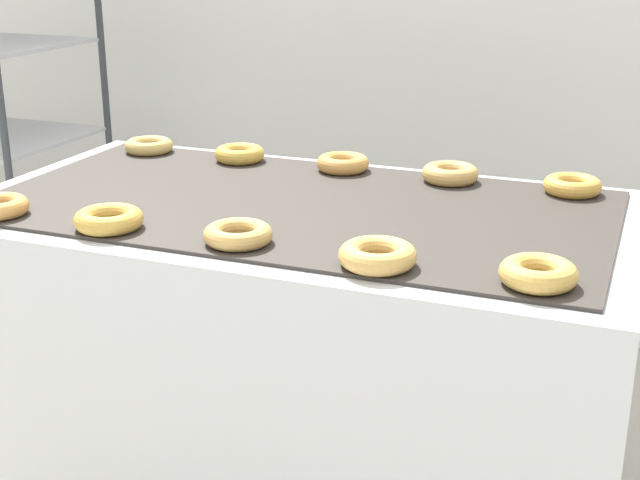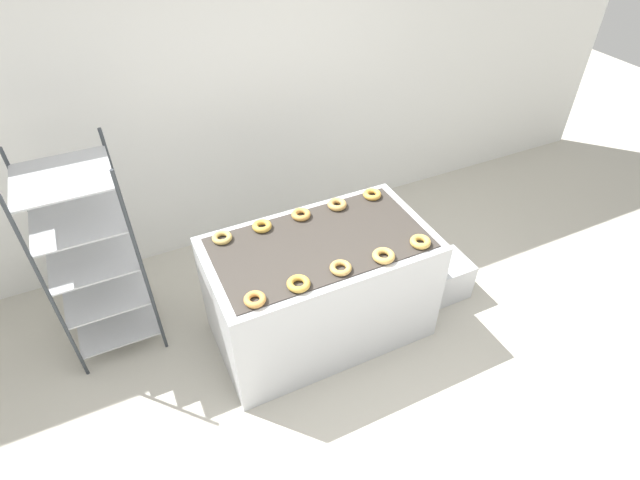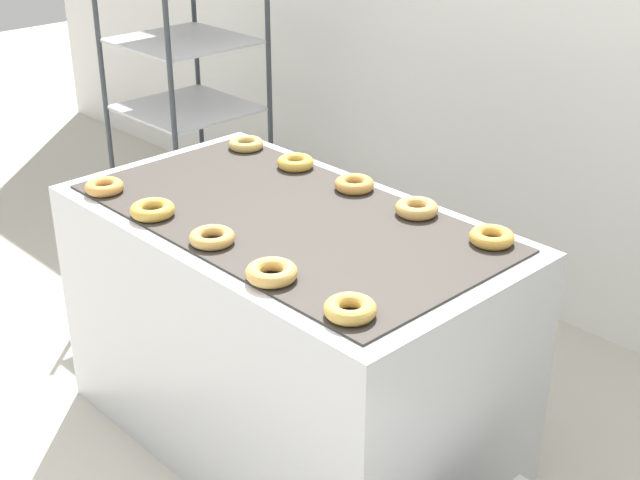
{
  "view_description": "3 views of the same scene",
  "coord_description": "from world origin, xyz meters",
  "px_view_note": "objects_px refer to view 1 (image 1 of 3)",
  "views": [
    {
      "loc": [
        0.76,
        -1.12,
        1.47
      ],
      "look_at": [
        0.0,
        0.83,
        0.74
      ],
      "focal_mm": 50.0,
      "sensor_mm": 36.0,
      "label": 1
    },
    {
      "loc": [
        -1.1,
        -1.61,
        3.02
      ],
      "look_at": [
        0.0,
        0.68,
        0.9
      ],
      "focal_mm": 28.0,
      "sensor_mm": 36.0,
      "label": 2
    },
    {
      "loc": [
        1.97,
        -1.05,
        2.05
      ],
      "look_at": [
        0.0,
        0.83,
        0.74
      ],
      "focal_mm": 50.0,
      "sensor_mm": 36.0,
      "label": 3
    }
  ],
  "objects_px": {
    "donut_near_center": "(236,234)",
    "donut_far_rightmost": "(572,185)",
    "donut_far_leftmost": "(149,146)",
    "donut_far_center": "(343,163)",
    "donut_far_left": "(240,154)",
    "donut_near_right": "(378,255)",
    "fryer_machine": "(298,374)",
    "donut_near_left": "(109,219)",
    "donut_near_rightmost": "(538,273)",
    "donut_far_right": "(450,173)"
  },
  "relations": [
    {
      "from": "donut_near_center",
      "to": "donut_far_left",
      "type": "bearing_deg",
      "value": 115.66
    },
    {
      "from": "fryer_machine",
      "to": "donut_far_center",
      "type": "relative_size",
      "value": 11.22
    },
    {
      "from": "donut_near_rightmost",
      "to": "donut_far_center",
      "type": "relative_size",
      "value": 1.01
    },
    {
      "from": "donut_near_left",
      "to": "donut_far_left",
      "type": "relative_size",
      "value": 1.07
    },
    {
      "from": "fryer_machine",
      "to": "donut_far_rightmost",
      "type": "distance_m",
      "value": 0.8
    },
    {
      "from": "fryer_machine",
      "to": "donut_far_leftmost",
      "type": "height_order",
      "value": "donut_far_leftmost"
    },
    {
      "from": "donut_near_left",
      "to": "donut_far_leftmost",
      "type": "distance_m",
      "value": 0.68
    },
    {
      "from": "donut_near_left",
      "to": "donut_near_right",
      "type": "height_order",
      "value": "donut_near_right"
    },
    {
      "from": "donut_near_center",
      "to": "donut_near_rightmost",
      "type": "relative_size",
      "value": 1.0
    },
    {
      "from": "donut_near_rightmost",
      "to": "donut_far_right",
      "type": "relative_size",
      "value": 0.99
    },
    {
      "from": "donut_far_center",
      "to": "donut_far_right",
      "type": "xyz_separation_m",
      "value": [
        0.29,
        -0.0,
        0.0
      ]
    },
    {
      "from": "fryer_machine",
      "to": "donut_near_right",
      "type": "relative_size",
      "value": 10.47
    },
    {
      "from": "donut_far_left",
      "to": "donut_far_rightmost",
      "type": "height_order",
      "value": "same"
    },
    {
      "from": "donut_far_rightmost",
      "to": "donut_near_right",
      "type": "bearing_deg",
      "value": -114.05
    },
    {
      "from": "donut_near_center",
      "to": "donut_far_right",
      "type": "distance_m",
      "value": 0.67
    },
    {
      "from": "donut_far_leftmost",
      "to": "donut_near_center",
      "type": "bearing_deg",
      "value": -46.48
    },
    {
      "from": "donut_near_right",
      "to": "donut_far_left",
      "type": "bearing_deg",
      "value": 133.47
    },
    {
      "from": "donut_near_center",
      "to": "donut_far_leftmost",
      "type": "distance_m",
      "value": 0.84
    },
    {
      "from": "donut_far_leftmost",
      "to": "donut_far_rightmost",
      "type": "xyz_separation_m",
      "value": [
        1.16,
        0.0,
        0.0
      ]
    },
    {
      "from": "fryer_machine",
      "to": "donut_far_right",
      "type": "relative_size",
      "value": 10.97
    },
    {
      "from": "donut_far_leftmost",
      "to": "donut_far_right",
      "type": "height_order",
      "value": "donut_far_right"
    },
    {
      "from": "donut_near_center",
      "to": "fryer_machine",
      "type": "bearing_deg",
      "value": 89.1
    },
    {
      "from": "donut_near_left",
      "to": "donut_near_rightmost",
      "type": "xyz_separation_m",
      "value": [
        0.88,
        0.01,
        0.0
      ]
    },
    {
      "from": "fryer_machine",
      "to": "donut_near_center",
      "type": "relative_size",
      "value": 11.08
    },
    {
      "from": "donut_far_center",
      "to": "donut_near_center",
      "type": "bearing_deg",
      "value": -90.37
    },
    {
      "from": "donut_near_left",
      "to": "donut_far_center",
      "type": "bearing_deg",
      "value": 64.92
    },
    {
      "from": "donut_near_center",
      "to": "donut_far_right",
      "type": "relative_size",
      "value": 0.99
    },
    {
      "from": "donut_far_left",
      "to": "donut_near_center",
      "type": "bearing_deg",
      "value": -64.34
    },
    {
      "from": "donut_far_rightmost",
      "to": "donut_near_center",
      "type": "bearing_deg",
      "value": -133.79
    },
    {
      "from": "fryer_machine",
      "to": "donut_far_leftmost",
      "type": "distance_m",
      "value": 0.8
    },
    {
      "from": "donut_near_left",
      "to": "donut_far_leftmost",
      "type": "height_order",
      "value": "donut_near_left"
    },
    {
      "from": "donut_far_leftmost",
      "to": "fryer_machine",
      "type": "bearing_deg",
      "value": -27.92
    },
    {
      "from": "fryer_machine",
      "to": "donut_near_center",
      "type": "distance_m",
      "value": 0.55
    },
    {
      "from": "donut_far_center",
      "to": "donut_far_right",
      "type": "bearing_deg",
      "value": -0.77
    },
    {
      "from": "donut_near_center",
      "to": "donut_far_left",
      "type": "height_order",
      "value": "donut_far_left"
    },
    {
      "from": "donut_near_center",
      "to": "donut_near_right",
      "type": "relative_size",
      "value": 0.94
    },
    {
      "from": "donut_near_left",
      "to": "donut_near_center",
      "type": "xyz_separation_m",
      "value": [
        0.29,
        0.02,
        -0.0
      ]
    },
    {
      "from": "donut_far_leftmost",
      "to": "donut_far_left",
      "type": "distance_m",
      "value": 0.28
    },
    {
      "from": "donut_near_right",
      "to": "donut_far_left",
      "type": "height_order",
      "value": "donut_near_right"
    },
    {
      "from": "donut_near_left",
      "to": "donut_far_leftmost",
      "type": "xyz_separation_m",
      "value": [
        -0.29,
        0.62,
        -0.0
      ]
    },
    {
      "from": "donut_near_center",
      "to": "donut_far_right",
      "type": "bearing_deg",
      "value": 64.52
    },
    {
      "from": "donut_near_right",
      "to": "donut_far_center",
      "type": "xyz_separation_m",
      "value": [
        -0.3,
        0.63,
        -0.0
      ]
    },
    {
      "from": "donut_far_leftmost",
      "to": "donut_far_left",
      "type": "xyz_separation_m",
      "value": [
        0.28,
        0.0,
        0.0
      ]
    },
    {
      "from": "donut_near_right",
      "to": "donut_far_leftmost",
      "type": "bearing_deg",
      "value": 144.5
    },
    {
      "from": "donut_near_left",
      "to": "donut_far_leftmost",
      "type": "bearing_deg",
      "value": 114.73
    },
    {
      "from": "donut_near_right",
      "to": "donut_far_rightmost",
      "type": "xyz_separation_m",
      "value": [
        0.28,
        0.63,
        -0.0
      ]
    },
    {
      "from": "donut_far_center",
      "to": "fryer_machine",
      "type": "bearing_deg",
      "value": -89.86
    },
    {
      "from": "donut_far_right",
      "to": "donut_far_leftmost",
      "type": "bearing_deg",
      "value": -179.89
    },
    {
      "from": "donut_near_right",
      "to": "donut_far_left",
      "type": "distance_m",
      "value": 0.86
    },
    {
      "from": "donut_near_center",
      "to": "donut_far_rightmost",
      "type": "distance_m",
      "value": 0.85
    }
  ]
}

